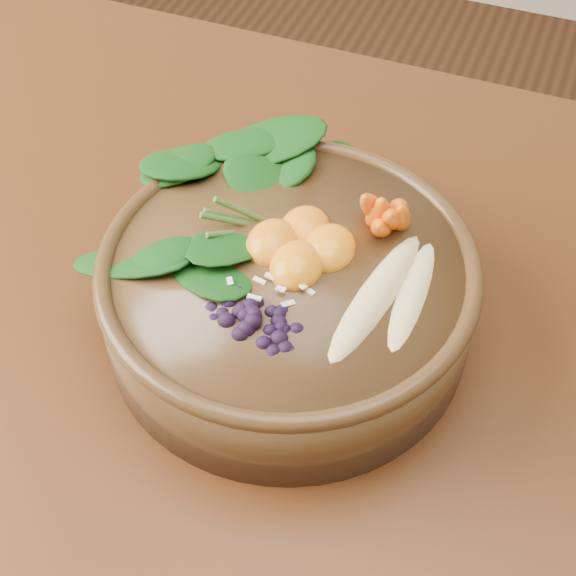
% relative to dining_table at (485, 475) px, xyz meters
% --- Properties ---
extents(dining_table, '(1.60, 0.90, 0.75)m').
position_rel_dining_table_xyz_m(dining_table, '(0.00, 0.00, 0.00)').
color(dining_table, '#331C0C').
rests_on(dining_table, ground).
extents(stoneware_bowl, '(0.33, 0.33, 0.08)m').
position_rel_dining_table_xyz_m(stoneware_bowl, '(-0.20, 0.02, 0.13)').
color(stoneware_bowl, '#4C3318').
rests_on(stoneware_bowl, dining_table).
extents(kale_heap, '(0.21, 0.19, 0.05)m').
position_rel_dining_table_xyz_m(kale_heap, '(-0.24, 0.09, 0.20)').
color(kale_heap, '#114910').
rests_on(kale_heap, stoneware_bowl).
extents(carrot_cluster, '(0.07, 0.07, 0.08)m').
position_rel_dining_table_xyz_m(carrot_cluster, '(-0.14, 0.10, 0.22)').
color(carrot_cluster, orange).
rests_on(carrot_cluster, stoneware_bowl).
extents(banana_halves, '(0.07, 0.17, 0.03)m').
position_rel_dining_table_xyz_m(banana_halves, '(-0.11, 0.02, 0.19)').
color(banana_halves, '#E0CC84').
rests_on(banana_halves, stoneware_bowl).
extents(mandarin_cluster, '(0.10, 0.10, 0.03)m').
position_rel_dining_table_xyz_m(mandarin_cluster, '(-0.19, 0.04, 0.19)').
color(mandarin_cluster, orange).
rests_on(mandarin_cluster, stoneware_bowl).
extents(blueberry_pile, '(0.15, 0.12, 0.04)m').
position_rel_dining_table_xyz_m(blueberry_pile, '(-0.20, -0.04, 0.20)').
color(blueberry_pile, black).
rests_on(blueberry_pile, stoneware_bowl).
extents(coconut_flakes, '(0.10, 0.08, 0.01)m').
position_rel_dining_table_xyz_m(coconut_flakes, '(-0.20, 0.00, 0.18)').
color(coconut_flakes, white).
rests_on(coconut_flakes, stoneware_bowl).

